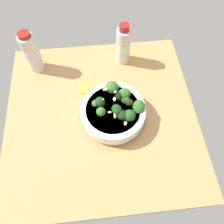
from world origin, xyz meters
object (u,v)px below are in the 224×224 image
(lemon_wedge, at_px, (86,89))
(bottle_tall, at_px, (122,45))
(bowl_of_broccoli, at_px, (113,111))
(bottle_short, at_px, (31,53))

(lemon_wedge, bearing_deg, bottle_tall, 43.55)
(bowl_of_broccoli, bearing_deg, bottle_tall, 76.32)
(lemon_wedge, height_order, bottle_tall, bottle_tall)
(bottle_tall, height_order, bottle_short, same)
(lemon_wedge, xyz_separation_m, bottle_tall, (0.15, 0.14, 0.06))
(bowl_of_broccoli, distance_m, bottle_short, 0.38)
(bowl_of_broccoli, height_order, bottle_short, bottle_short)
(bottle_tall, xyz_separation_m, bottle_short, (-0.34, -0.01, 0.00))
(lemon_wedge, height_order, bottle_short, bottle_short)
(lemon_wedge, distance_m, bottle_short, 0.24)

